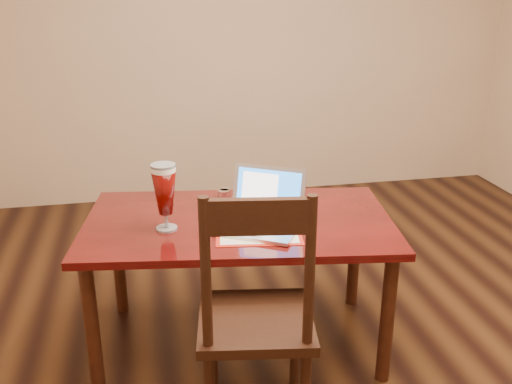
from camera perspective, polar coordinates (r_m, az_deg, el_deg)
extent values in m
plane|color=black|center=(3.05, 9.32, -16.14)|extent=(5.00, 5.00, 0.00)
cube|color=tan|center=(4.88, -0.28, 15.17)|extent=(4.50, 0.01, 2.70)
cube|color=#4F0B0A|center=(2.80, -1.74, -3.10)|extent=(1.60, 1.05, 0.04)
cylinder|color=#36170D|center=(2.74, -16.07, -12.99)|extent=(0.07, 0.07, 0.66)
cylinder|color=#36170D|center=(2.77, 12.98, -12.28)|extent=(0.07, 0.07, 0.66)
cylinder|color=#36170D|center=(3.32, -13.62, -6.44)|extent=(0.07, 0.07, 0.66)
cylinder|color=#36170D|center=(3.35, 9.82, -5.93)|extent=(0.07, 0.07, 0.66)
cube|color=#B42010|center=(2.65, 0.25, -4.12)|extent=(0.43, 0.33, 0.00)
cube|color=silver|center=(2.64, 0.25, -4.08)|extent=(0.39, 0.29, 0.00)
cube|color=#B8B8BC|center=(2.66, 0.19, -3.70)|extent=(0.44, 0.40, 0.02)
cube|color=#B1B1B6|center=(2.70, 0.54, -3.11)|extent=(0.31, 0.25, 0.00)
cube|color=silver|center=(2.60, -0.30, -4.12)|extent=(0.11, 0.10, 0.00)
cube|color=#B8B8BC|center=(2.75, 1.25, 0.02)|extent=(0.35, 0.24, 0.24)
cube|color=blue|center=(2.75, 1.22, 0.01)|extent=(0.30, 0.21, 0.20)
cube|color=white|center=(2.76, 0.36, 0.11)|extent=(0.18, 0.13, 0.17)
cylinder|color=silver|center=(2.72, -8.91, -3.61)|extent=(0.10, 0.10, 0.01)
cylinder|color=silver|center=(2.70, -8.96, -2.81)|extent=(0.02, 0.02, 0.07)
cylinder|color=white|center=(2.61, -9.26, 2.27)|extent=(0.11, 0.11, 0.02)
cylinder|color=silver|center=(2.61, -9.28, 2.62)|extent=(0.11, 0.11, 0.01)
cylinder|color=silver|center=(3.10, -3.12, -0.01)|extent=(0.06, 0.06, 0.04)
cylinder|color=silver|center=(3.07, -3.24, -0.19)|extent=(0.06, 0.06, 0.04)
cube|color=black|center=(2.41, -0.03, -12.82)|extent=(0.53, 0.51, 0.04)
cylinder|color=black|center=(2.70, -4.37, -15.25)|extent=(0.04, 0.04, 0.46)
cylinder|color=black|center=(2.72, 3.93, -15.04)|extent=(0.04, 0.04, 0.46)
cylinder|color=black|center=(2.09, -5.05, -8.19)|extent=(0.04, 0.04, 0.60)
cylinder|color=black|center=(2.11, 5.39, -7.95)|extent=(0.04, 0.04, 0.60)
cube|color=black|center=(2.00, 0.20, -2.48)|extent=(0.38, 0.09, 0.13)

